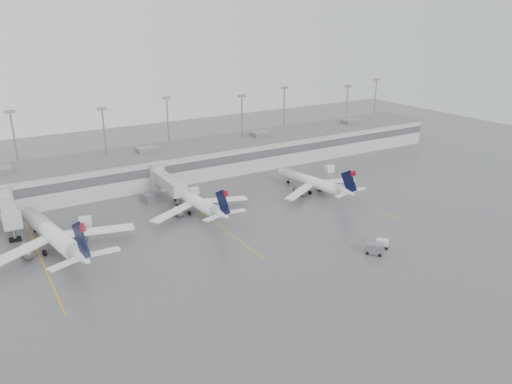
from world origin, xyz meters
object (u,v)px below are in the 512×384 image
jet_mid_left (195,201)px  baggage_tug (382,244)px  jet_mid_right (314,182)px  jet_far_left (54,235)px

jet_mid_left → baggage_tug: 41.98m
jet_mid_right → baggage_tug: bearing=-113.2°
jet_mid_left → jet_far_left: bearing=-178.9°
jet_far_left → baggage_tug: bearing=-39.8°
jet_mid_left → baggage_tug: (23.09, -34.99, -2.13)m
jet_far_left → baggage_tug: jet_far_left is taller
jet_far_left → jet_mid_left: 31.06m
jet_far_left → jet_mid_right: (61.91, 0.92, -0.64)m
jet_far_left → baggage_tug: (53.89, -30.97, -2.71)m
jet_mid_left → baggage_tug: size_ratio=9.23×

